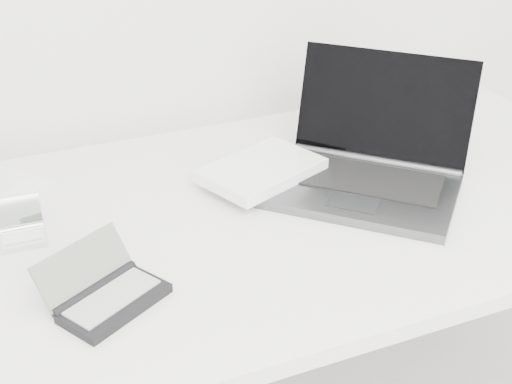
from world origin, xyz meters
name	(u,v)px	position (x,y,z in m)	size (l,w,h in m)	color
desk	(262,228)	(0.00, 1.55, 0.68)	(1.60, 0.80, 0.73)	white
laptop_large	(341,167)	(0.18, 1.57, 0.77)	(0.56, 0.48, 0.24)	#515456
pda_silver	(21,232)	(-0.43, 1.62, 0.74)	(0.08, 0.09, 0.06)	silver
palmtop_charcoal	(106,293)	(-0.34, 1.38, 0.75)	(0.21, 0.20, 0.08)	black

